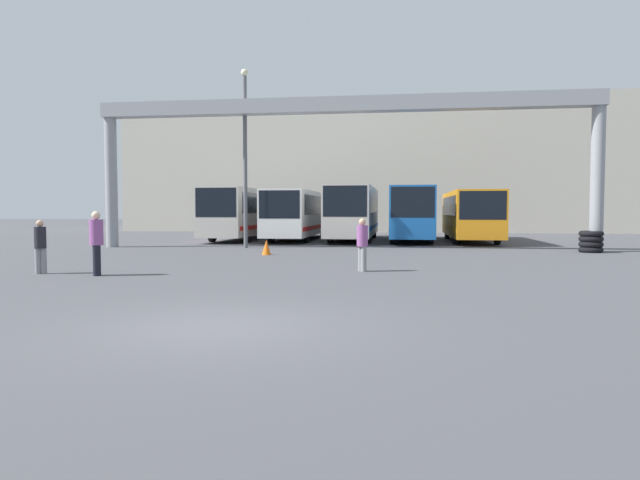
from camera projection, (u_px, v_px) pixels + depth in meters
name	position (u px, v px, depth m)	size (l,w,h in m)	color
ground_plane	(217.00, 327.00, 9.21)	(200.00, 200.00, 0.00)	#47474C
building_backdrop	(370.00, 170.00, 53.44)	(43.46, 12.00, 11.34)	#B7B2A3
overhead_gantry	(340.00, 125.00, 27.08)	(23.89, 0.80, 7.22)	gray
bus_slot_0	(245.00, 211.00, 36.58)	(2.52, 11.71, 3.19)	beige
bus_slot_1	(299.00, 212.00, 36.28)	(2.45, 12.10, 3.03)	silver
bus_slot_2	(354.00, 210.00, 35.47)	(2.55, 11.49, 3.26)	beige
bus_slot_3	(411.00, 211.00, 34.37)	(2.45, 10.25, 3.18)	#1959A5
bus_slot_4	(470.00, 213.00, 34.02)	(2.57, 10.55, 2.95)	orange
pedestrian_near_right	(40.00, 245.00, 16.83)	(0.33, 0.33, 1.60)	gray
pedestrian_mid_left	(96.00, 241.00, 16.36)	(0.39, 0.39, 1.85)	black
pedestrian_near_left	(362.00, 243.00, 17.47)	(0.34, 0.34, 1.63)	gray
traffic_cone	(266.00, 247.00, 23.96)	(0.38, 0.38, 0.63)	orange
tire_stack	(591.00, 242.00, 25.33)	(1.04, 1.04, 0.96)	black
lamp_post	(245.00, 152.00, 28.12)	(0.36, 0.36, 8.80)	#595B60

